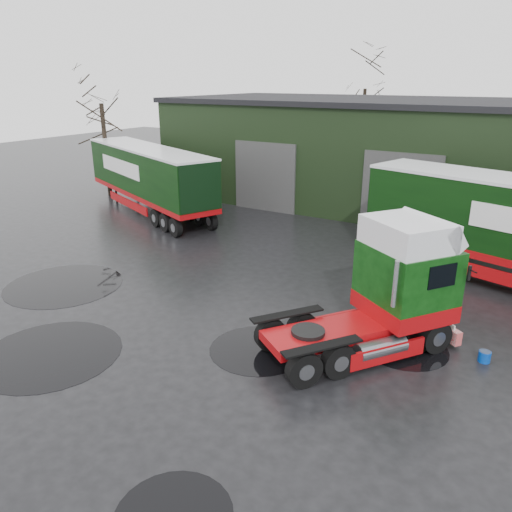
{
  "coord_description": "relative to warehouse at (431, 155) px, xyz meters",
  "views": [
    {
      "loc": [
        8.78,
        -11.16,
        7.52
      ],
      "look_at": [
        0.31,
        2.66,
        1.7
      ],
      "focal_mm": 35.0,
      "sensor_mm": 36.0,
      "label": 1
    }
  ],
  "objects": [
    {
      "name": "hero_tractor",
      "position": [
        2.5,
        -18.81,
        -1.24
      ],
      "size": [
        5.68,
        6.54,
        3.83
      ],
      "primitive_type": null,
      "rotation": [
        0.0,
        0.0,
        -0.61
      ],
      "color": "#0C380D",
      "rests_on": "ground"
    },
    {
      "name": "trailer_left",
      "position": [
        -13.46,
        -10.0,
        -1.25
      ],
      "size": [
        12.29,
        7.09,
        3.81
      ],
      "primitive_type": null,
      "rotation": [
        0.0,
        0.0,
        1.17
      ],
      "color": "silver",
      "rests_on": "ground"
    },
    {
      "name": "puddle_2",
      "position": [
        -8.73,
        -19.96,
        -3.15
      ],
      "size": [
        4.39,
        4.39,
        0.01
      ],
      "primitive_type": "cylinder",
      "color": "black",
      "rests_on": "ground"
    },
    {
      "name": "puddle_0",
      "position": [
        -4.85,
        -23.54,
        -3.15
      ],
      "size": [
        4.05,
        4.05,
        0.01
      ],
      "primitive_type": "cylinder",
      "color": "black",
      "rests_on": "ground"
    },
    {
      "name": "puddle_4",
      "position": [
        0.14,
        -20.18,
        -3.15
      ],
      "size": [
        2.89,
        2.89,
        0.01
      ],
      "primitive_type": "cylinder",
      "color": "black",
      "rests_on": "ground"
    },
    {
      "name": "tree_left",
      "position": [
        -19.0,
        -8.0,
        1.09
      ],
      "size": [
        4.4,
        4.4,
        8.5
      ],
      "primitive_type": null,
      "color": "black",
      "rests_on": "ground"
    },
    {
      "name": "ground",
      "position": [
        -2.0,
        -20.0,
        -3.16
      ],
      "size": [
        100.0,
        100.0,
        0.0
      ],
      "primitive_type": "plane",
      "color": "black"
    },
    {
      "name": "tree_back_a",
      "position": [
        -8.0,
        10.0,
        1.59
      ],
      "size": [
        4.4,
        4.4,
        9.5
      ],
      "primitive_type": null,
      "color": "black",
      "rests_on": "ground"
    },
    {
      "name": "puddle_1",
      "position": [
        3.79,
        -17.89,
        -3.15
      ],
      "size": [
        2.48,
        2.48,
        0.01
      ],
      "primitive_type": "cylinder",
      "color": "black",
      "rests_on": "ground"
    },
    {
      "name": "warehouse",
      "position": [
        0.0,
        0.0,
        0.0
      ],
      "size": [
        32.4,
        12.4,
        6.3
      ],
      "color": "black",
      "rests_on": "ground"
    },
    {
      "name": "wash_bucket",
      "position": [
        5.87,
        -17.43,
        -3.0
      ],
      "size": [
        0.35,
        0.35,
        0.31
      ],
      "primitive_type": "cylinder",
      "rotation": [
        0.0,
        0.0,
        0.04
      ],
      "color": "#0737A3",
      "rests_on": "ground"
    }
  ]
}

